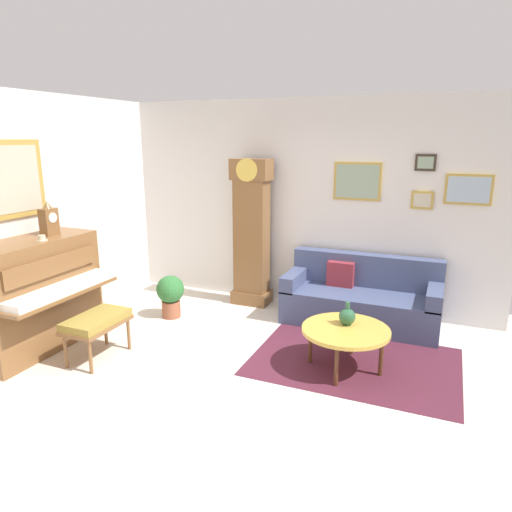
{
  "coord_description": "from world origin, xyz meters",
  "views": [
    {
      "loc": [
        1.85,
        -3.62,
        2.29
      ],
      "look_at": [
        -0.09,
        1.01,
        1.0
      ],
      "focal_mm": 32.36,
      "sensor_mm": 36.0,
      "label": 1
    }
  ],
  "objects_px": {
    "couch": "(361,299)",
    "potted_plant": "(170,293)",
    "mantel_clock": "(49,220)",
    "green_jug": "(347,316)",
    "piano_bench": "(97,322)",
    "coffee_table": "(346,331)",
    "teacup": "(42,238)",
    "grandfather_clock": "(252,237)",
    "piano": "(35,295)"
  },
  "relations": [
    {
      "from": "grandfather_clock",
      "to": "green_jug",
      "type": "distance_m",
      "value": 2.14
    },
    {
      "from": "mantel_clock",
      "to": "green_jug",
      "type": "relative_size",
      "value": 1.58
    },
    {
      "from": "potted_plant",
      "to": "grandfather_clock",
      "type": "bearing_deg",
      "value": 49.95
    },
    {
      "from": "green_jug",
      "to": "mantel_clock",
      "type": "bearing_deg",
      "value": -169.17
    },
    {
      "from": "potted_plant",
      "to": "couch",
      "type": "bearing_deg",
      "value": 18.71
    },
    {
      "from": "coffee_table",
      "to": "potted_plant",
      "type": "xyz_separation_m",
      "value": [
        -2.4,
        0.52,
        -0.09
      ]
    },
    {
      "from": "piano_bench",
      "to": "teacup",
      "type": "bearing_deg",
      "value": 179.95
    },
    {
      "from": "piano_bench",
      "to": "coffee_table",
      "type": "height_order",
      "value": "piano_bench"
    },
    {
      "from": "grandfather_clock",
      "to": "couch",
      "type": "relative_size",
      "value": 1.07
    },
    {
      "from": "piano_bench",
      "to": "grandfather_clock",
      "type": "height_order",
      "value": "grandfather_clock"
    },
    {
      "from": "coffee_table",
      "to": "green_jug",
      "type": "height_order",
      "value": "green_jug"
    },
    {
      "from": "piano_bench",
      "to": "potted_plant",
      "type": "bearing_deg",
      "value": 87.2
    },
    {
      "from": "grandfather_clock",
      "to": "teacup",
      "type": "height_order",
      "value": "grandfather_clock"
    },
    {
      "from": "grandfather_clock",
      "to": "coffee_table",
      "type": "distance_m",
      "value": 2.24
    },
    {
      "from": "green_jug",
      "to": "piano_bench",
      "type": "bearing_deg",
      "value": -160.31
    },
    {
      "from": "piano_bench",
      "to": "teacup",
      "type": "xyz_separation_m",
      "value": [
        -0.64,
        0.0,
        0.85
      ]
    },
    {
      "from": "piano",
      "to": "grandfather_clock",
      "type": "height_order",
      "value": "grandfather_clock"
    },
    {
      "from": "grandfather_clock",
      "to": "coffee_table",
      "type": "height_order",
      "value": "grandfather_clock"
    },
    {
      "from": "couch",
      "to": "potted_plant",
      "type": "relative_size",
      "value": 3.39
    },
    {
      "from": "piano",
      "to": "teacup",
      "type": "bearing_deg",
      "value": 15.15
    },
    {
      "from": "piano",
      "to": "green_jug",
      "type": "distance_m",
      "value": 3.37
    },
    {
      "from": "mantel_clock",
      "to": "potted_plant",
      "type": "distance_m",
      "value": 1.73
    },
    {
      "from": "teacup",
      "to": "piano_bench",
      "type": "bearing_deg",
      "value": -0.05
    },
    {
      "from": "piano",
      "to": "grandfather_clock",
      "type": "bearing_deg",
      "value": 54.25
    },
    {
      "from": "piano_bench",
      "to": "teacup",
      "type": "height_order",
      "value": "teacup"
    },
    {
      "from": "grandfather_clock",
      "to": "potted_plant",
      "type": "distance_m",
      "value": 1.35
    },
    {
      "from": "piano",
      "to": "couch",
      "type": "height_order",
      "value": "piano"
    },
    {
      "from": "piano_bench",
      "to": "teacup",
      "type": "distance_m",
      "value": 1.06
    },
    {
      "from": "couch",
      "to": "potted_plant",
      "type": "distance_m",
      "value": 2.45
    },
    {
      "from": "coffee_table",
      "to": "teacup",
      "type": "bearing_deg",
      "value": -165.97
    },
    {
      "from": "piano_bench",
      "to": "mantel_clock",
      "type": "bearing_deg",
      "value": 161.91
    },
    {
      "from": "mantel_clock",
      "to": "potted_plant",
      "type": "height_order",
      "value": "mantel_clock"
    },
    {
      "from": "potted_plant",
      "to": "piano_bench",
      "type": "bearing_deg",
      "value": -92.8
    },
    {
      "from": "piano",
      "to": "teacup",
      "type": "distance_m",
      "value": 0.65
    },
    {
      "from": "green_jug",
      "to": "potted_plant",
      "type": "distance_m",
      "value": 2.43
    },
    {
      "from": "piano",
      "to": "piano_bench",
      "type": "relative_size",
      "value": 2.06
    },
    {
      "from": "grandfather_clock",
      "to": "teacup",
      "type": "distance_m",
      "value": 2.66
    },
    {
      "from": "piano",
      "to": "coffee_table",
      "type": "xyz_separation_m",
      "value": [
        3.26,
        0.82,
        -0.21
      ]
    },
    {
      "from": "mantel_clock",
      "to": "green_jug",
      "type": "distance_m",
      "value": 3.41
    },
    {
      "from": "couch",
      "to": "potted_plant",
      "type": "height_order",
      "value": "couch"
    },
    {
      "from": "piano_bench",
      "to": "grandfather_clock",
      "type": "bearing_deg",
      "value": 69.49
    },
    {
      "from": "green_jug",
      "to": "couch",
      "type": "bearing_deg",
      "value": 93.17
    },
    {
      "from": "piano_bench",
      "to": "green_jug",
      "type": "height_order",
      "value": "green_jug"
    },
    {
      "from": "coffee_table",
      "to": "grandfather_clock",
      "type": "bearing_deg",
      "value": 138.97
    },
    {
      "from": "mantel_clock",
      "to": "couch",
      "type": "bearing_deg",
      "value": 29.93
    },
    {
      "from": "teacup",
      "to": "green_jug",
      "type": "xyz_separation_m",
      "value": [
        3.09,
        0.88,
        -0.72
      ]
    },
    {
      "from": "potted_plant",
      "to": "piano",
      "type": "bearing_deg",
      "value": -122.54
    },
    {
      "from": "piano_bench",
      "to": "piano",
      "type": "bearing_deg",
      "value": -177.08
    },
    {
      "from": "coffee_table",
      "to": "green_jug",
      "type": "bearing_deg",
      "value": 97.24
    },
    {
      "from": "grandfather_clock",
      "to": "green_jug",
      "type": "height_order",
      "value": "grandfather_clock"
    }
  ]
}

